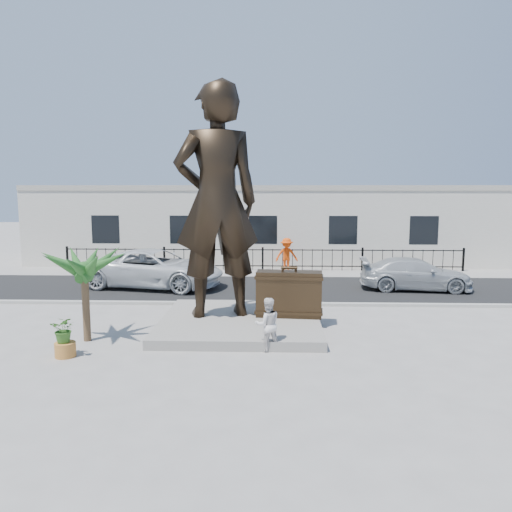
{
  "coord_description": "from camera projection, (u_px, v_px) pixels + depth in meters",
  "views": [
    {
      "loc": [
        0.57,
        -14.58,
        4.6
      ],
      "look_at": [
        0.0,
        2.0,
        2.3
      ],
      "focal_mm": 35.0,
      "sensor_mm": 36.0,
      "label": 1
    }
  ],
  "objects": [
    {
      "name": "ground",
      "position": [
        254.0,
        340.0,
        15.08
      ],
      "size": [
        100.0,
        100.0,
        0.0
      ],
      "primitive_type": "plane",
      "color": "#9E9991",
      "rests_on": "ground"
    },
    {
      "name": "street",
      "position": [
        260.0,
        287.0,
        23.0
      ],
      "size": [
        40.0,
        7.0,
        0.01
      ],
      "primitive_type": "cube",
      "color": "black",
      "rests_on": "ground"
    },
    {
      "name": "curb",
      "position": [
        258.0,
        304.0,
        19.53
      ],
      "size": [
        40.0,
        0.25,
        0.12
      ],
      "primitive_type": "cube",
      "color": "#A5A399",
      "rests_on": "ground"
    },
    {
      "name": "far_sidewalk",
      "position": [
        262.0,
        273.0,
        26.96
      ],
      "size": [
        40.0,
        2.5,
        0.02
      ],
      "primitive_type": "cube",
      "color": "#9E9991",
      "rests_on": "ground"
    },
    {
      "name": "plinth",
      "position": [
        240.0,
        322.0,
        16.56
      ],
      "size": [
        5.2,
        5.2,
        0.3
      ],
      "primitive_type": "cube",
      "color": "gray",
      "rests_on": "ground"
    },
    {
      "name": "fence",
      "position": [
        263.0,
        260.0,
        27.67
      ],
      "size": [
        22.0,
        0.1,
        1.2
      ],
      "primitive_type": "cube",
      "color": "black",
      "rests_on": "ground"
    },
    {
      "name": "building",
      "position": [
        264.0,
        225.0,
        31.61
      ],
      "size": [
        28.0,
        7.0,
        4.4
      ],
      "primitive_type": "cube",
      "color": "silver",
      "rests_on": "ground"
    },
    {
      "name": "statue",
      "position": [
        217.0,
        201.0,
        16.39
      ],
      "size": [
        3.18,
        2.5,
        7.66
      ],
      "primitive_type": "imported",
      "rotation": [
        0.0,
        0.0,
        3.4
      ],
      "color": "black",
      "rests_on": "plinth"
    },
    {
      "name": "suitcase",
      "position": [
        289.0,
        294.0,
        16.62
      ],
      "size": [
        2.21,
        0.87,
        1.52
      ],
      "primitive_type": "cube",
      "rotation": [
        0.0,
        0.0,
        -0.09
      ],
      "color": "#322415",
      "rests_on": "plinth"
    },
    {
      "name": "tourist",
      "position": [
        268.0,
        324.0,
        14.02
      ],
      "size": [
        0.86,
        0.75,
        1.53
      ],
      "primitive_type": "imported",
      "rotation": [
        0.0,
        0.0,
        3.39
      ],
      "color": "silver",
      "rests_on": "ground"
    },
    {
      "name": "car_white",
      "position": [
        155.0,
        268.0,
        22.94
      ],
      "size": [
        6.72,
        4.08,
        1.74
      ],
      "primitive_type": "imported",
      "rotation": [
        0.0,
        0.0,
        1.37
      ],
      "color": "silver",
      "rests_on": "street"
    },
    {
      "name": "car_silver",
      "position": [
        415.0,
        274.0,
        22.42
      ],
      "size": [
        5.04,
        2.41,
        1.42
      ],
      "primitive_type": "imported",
      "rotation": [
        0.0,
        0.0,
        1.48
      ],
      "color": "#AEB1B3",
      "rests_on": "street"
    },
    {
      "name": "worker",
      "position": [
        287.0,
        255.0,
        26.87
      ],
      "size": [
        1.27,
        0.83,
        1.86
      ],
      "primitive_type": "imported",
      "rotation": [
        0.0,
        0.0,
        0.12
      ],
      "color": "#EB480C",
      "rests_on": "far_sidewalk"
    },
    {
      "name": "palm_tree",
      "position": [
        88.0,
        341.0,
        15.05
      ],
      "size": [
        1.8,
        1.8,
        3.2
      ],
      "primitive_type": null,
      "color": "#21511D",
      "rests_on": "ground"
    },
    {
      "name": "planter",
      "position": [
        65.0,
        350.0,
        13.6
      ],
      "size": [
        0.56,
        0.56,
        0.4
      ],
      "primitive_type": "cylinder",
      "color": "#BA7531",
      "rests_on": "ground"
    },
    {
      "name": "shrub",
      "position": [
        64.0,
        329.0,
        13.52
      ],
      "size": [
        0.69,
        0.61,
        0.74
      ],
      "primitive_type": "imported",
      "rotation": [
        0.0,
        0.0,
        0.04
      ],
      "color": "#32621F",
      "rests_on": "planter"
    }
  ]
}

